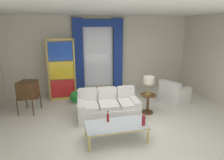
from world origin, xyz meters
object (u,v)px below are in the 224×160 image
armchair_white (174,95)px  stained_glass_divider (62,72)px  round_side_table (148,102)px  bottle_crystal_tall (144,120)px  peacock_figurine (77,98)px  vintage_tv (28,90)px  table_lamp_brass (149,81)px  coffee_table (116,125)px  bottle_blue_decanter (108,117)px  couch_white_long (108,107)px

armchair_white → stained_glass_divider: stained_glass_divider is taller
armchair_white → round_side_table: size_ratio=1.79×
bottle_crystal_tall → peacock_figurine: (-1.34, 2.73, -0.31)m
vintage_tv → table_lamp_brass: bearing=-14.8°
peacock_figurine → vintage_tv: bearing=-167.1°
coffee_table → vintage_tv: vintage_tv is taller
stained_glass_divider → table_lamp_brass: stained_glass_divider is taller
bottle_blue_decanter → armchair_white: bearing=31.4°
armchair_white → round_side_table: 1.37m
round_side_table → bottle_blue_decanter: bearing=-144.3°
coffee_table → armchair_white: size_ratio=1.34×
bottle_crystal_tall → vintage_tv: vintage_tv is taller
coffee_table → bottle_crystal_tall: (0.60, -0.20, 0.16)m
bottle_crystal_tall → round_side_table: size_ratio=0.53×
vintage_tv → armchair_white: vintage_tv is taller
peacock_figurine → coffee_table: bearing=-73.7°
bottle_blue_decanter → armchair_white: size_ratio=0.26×
bottle_blue_decanter → round_side_table: 1.85m
bottle_crystal_tall → coffee_table: bearing=161.7°
peacock_figurine → table_lamp_brass: bearing=-31.6°
peacock_figurine → round_side_table: round_side_table is taller
bottle_blue_decanter → stained_glass_divider: (-1.03, 2.84, 0.54)m
coffee_table → table_lamp_brass: size_ratio=2.51×
couch_white_long → bottle_blue_decanter: (-0.24, -1.11, 0.22)m
bottle_blue_decanter → vintage_tv: bearing=135.6°
peacock_figurine → table_lamp_brass: (2.08, -1.28, 0.81)m
bottle_blue_decanter → stained_glass_divider: bearing=109.9°
coffee_table → round_side_table: bearing=42.9°
coffee_table → vintage_tv: 3.14m
table_lamp_brass → vintage_tv: bearing=165.2°
table_lamp_brass → coffee_table: bearing=-137.1°
couch_white_long → armchair_white: size_ratio=1.70×
bottle_blue_decanter → vintage_tv: 2.89m
bottle_crystal_tall → peacock_figurine: size_ratio=0.52×
armchair_white → peacock_figurine: size_ratio=1.77×
round_side_table → table_lamp_brass: (0.00, 0.00, 0.67)m
round_side_table → table_lamp_brass: bearing=0.0°
stained_glass_divider → table_lamp_brass: bearing=-34.9°
coffee_table → peacock_figurine: bearing=106.3°
armchair_white → stained_glass_divider: (-3.76, 1.17, 0.77)m
bottle_crystal_tall → armchair_white: armchair_white is taller
stained_glass_divider → round_side_table: stained_glass_divider is taller
coffee_table → bottle_crystal_tall: bearing=-18.3°
stained_glass_divider → round_side_table: bearing=-34.9°
couch_white_long → coffee_table: 1.29m
peacock_figurine → armchair_white: bearing=-11.7°
stained_glass_divider → peacock_figurine: size_ratio=3.67×
couch_white_long → bottle_crystal_tall: size_ratio=5.77×
table_lamp_brass → peacock_figurine: bearing=148.4°
coffee_table → table_lamp_brass: (1.34, 1.25, 0.65)m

